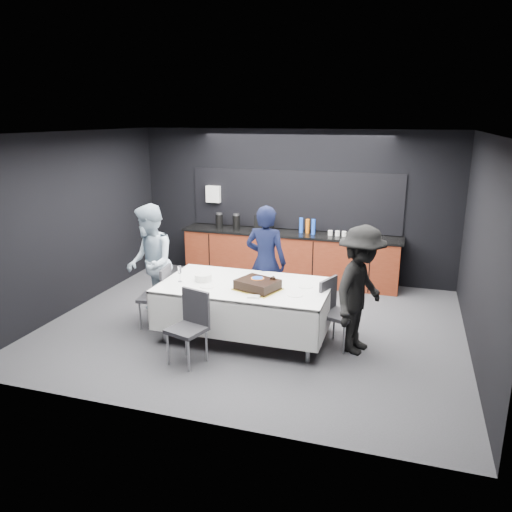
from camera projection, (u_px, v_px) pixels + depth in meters
The scene contains 18 objects.
ground at pixel (254, 325), 7.46m from camera, with size 6.00×6.00×0.00m, color #404145.
room_shell at pixel (254, 202), 6.96m from camera, with size 6.04×5.04×2.82m.
kitchenette at pixel (289, 253), 9.36m from camera, with size 4.10×0.64×2.05m.
party_table at pixel (245, 294), 6.92m from camera, with size 2.32×1.32×0.78m.
cake_assembly at pixel (258, 285), 6.65m from camera, with size 0.67×0.61×0.17m.
plate_stack at pixel (203, 277), 7.01m from camera, with size 0.24×0.24×0.10m, color white.
loose_plate_near at pixel (207, 286), 6.79m from camera, with size 0.21×0.21×0.01m, color white.
loose_plate_right_a at pixel (305, 286), 6.78m from camera, with size 0.21×0.21×0.01m, color white.
loose_plate_right_b at pixel (295, 295), 6.47m from camera, with size 0.22×0.22×0.01m, color white.
loose_plate_far at pixel (253, 277), 7.17m from camera, with size 0.19×0.19×0.01m, color white.
fork_pile at pixel (254, 297), 6.37m from camera, with size 0.15×0.10×0.02m, color white.
champagne_flute at pixel (180, 271), 6.95m from camera, with size 0.06×0.06×0.22m.
chair_left at pixel (159, 292), 7.28m from camera, with size 0.48×0.48×0.92m.
chair_right at pixel (335, 308), 6.70m from camera, with size 0.54×0.54×0.92m.
chair_near at pixel (191, 321), 6.25m from camera, with size 0.52×0.52×0.92m.
person_center at pixel (266, 262), 7.58m from camera, with size 0.64×0.42×1.75m, color black.
person_left at pixel (150, 264), 7.42m from camera, with size 0.87×0.68×1.79m, color #9EB4C6.
person_right at pixel (360, 290), 6.44m from camera, with size 1.10×0.63×1.70m, color black.
Camera 1 is at (2.09, -6.58, 3.01)m, focal length 35.00 mm.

